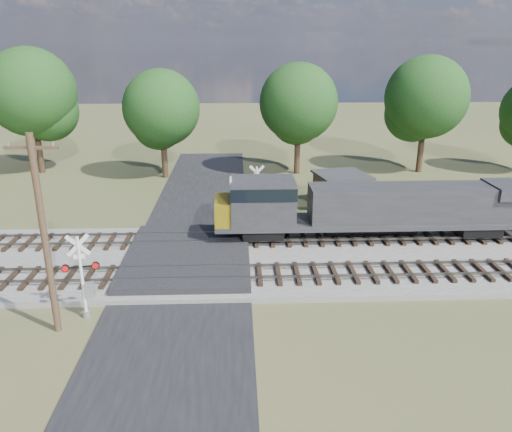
{
  "coord_description": "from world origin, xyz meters",
  "views": [
    {
      "loc": [
        2.88,
        -25.92,
        12.0
      ],
      "look_at": [
        3.97,
        2.0,
        2.25
      ],
      "focal_mm": 35.0,
      "sensor_mm": 36.0,
      "label": 1
    }
  ],
  "objects_px": {
    "crossing_signal_near": "(85,283)",
    "equipment_shed": "(341,190)",
    "crossing_signal_far": "(256,199)",
    "utility_pole": "(44,232)"
  },
  "relations": [
    {
      "from": "utility_pole",
      "to": "equipment_shed",
      "type": "xyz_separation_m",
      "value": [
        15.96,
        17.11,
        -3.33
      ]
    },
    {
      "from": "crossing_signal_far",
      "to": "equipment_shed",
      "type": "xyz_separation_m",
      "value": [
        6.74,
        3.63,
        -0.44
      ]
    },
    {
      "from": "utility_pole",
      "to": "equipment_shed",
      "type": "distance_m",
      "value": 23.64
    },
    {
      "from": "crossing_signal_near",
      "to": "utility_pole",
      "type": "relative_size",
      "value": 0.47
    },
    {
      "from": "utility_pole",
      "to": "crossing_signal_far",
      "type": "bearing_deg",
      "value": 59.05
    },
    {
      "from": "crossing_signal_near",
      "to": "equipment_shed",
      "type": "height_order",
      "value": "crossing_signal_near"
    },
    {
      "from": "crossing_signal_near",
      "to": "utility_pole",
      "type": "height_order",
      "value": "utility_pole"
    },
    {
      "from": "crossing_signal_far",
      "to": "utility_pole",
      "type": "height_order",
      "value": "utility_pole"
    },
    {
      "from": "crossing_signal_near",
      "to": "crossing_signal_far",
      "type": "height_order",
      "value": "crossing_signal_far"
    },
    {
      "from": "crossing_signal_far",
      "to": "equipment_shed",
      "type": "bearing_deg",
      "value": -151.25
    }
  ]
}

